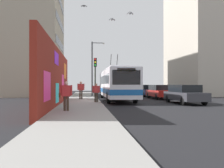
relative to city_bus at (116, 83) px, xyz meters
name	(u,v)px	position (x,y,z in m)	size (l,w,h in m)	color
ground_plane	(100,102)	(-2.60, 1.80, -1.73)	(80.00, 80.00, 0.00)	black
sidewalk_slab	(82,102)	(-2.60, 3.40, -1.66)	(48.00, 3.20, 0.15)	gray
graffiti_wall	(57,78)	(-6.10, 5.15, 0.35)	(14.99, 0.32, 4.16)	maroon
building_far_left	(32,30)	(11.38, 11.00, 7.93)	(11.66, 8.27, 19.33)	#9E937F
building_far_right	(202,27)	(10.68, -15.20, 9.01)	(12.76, 8.17, 21.48)	#B2A899
city_bus	(116,83)	(0.00, 0.00, 0.00)	(12.01, 2.59, 4.88)	silver
parked_car_dark_gray	(184,94)	(-4.70, -5.20, -0.89)	(4.91, 1.93, 1.58)	#38383D
parked_car_red	(159,91)	(1.76, -5.20, -0.89)	(4.94, 1.90, 1.58)	#B21E19
parked_car_navy	(147,90)	(6.97, -5.20, -0.90)	(4.11, 1.74, 1.58)	navy
parked_car_black	(136,89)	(13.34, -5.20, -0.90)	(4.71, 1.92, 1.58)	black
pedestrian_midblock	(81,89)	(0.00, 3.55, -0.52)	(0.24, 0.70, 1.78)	#3F3326
pedestrian_at_curb	(96,91)	(-4.15, 2.21, -0.68)	(0.22, 0.64, 1.56)	#3F3326
pedestrian_near_wall	(66,94)	(-10.14, 4.16, -0.63)	(0.22, 0.73, 1.63)	#3F3326
traffic_light	(95,71)	(-0.88, 2.15, 1.16)	(0.49, 0.28, 4.06)	#2D382D
street_lamp	(94,65)	(6.28, 2.07, 2.42)	(0.44, 1.72, 7.01)	#4C4C51
flying_pigeons	(112,5)	(-5.10, 1.01, 6.18)	(7.58, 4.07, 2.43)	gray
curbside_puddle	(107,102)	(-2.56, 1.20, -1.73)	(1.70, 1.70, 0.00)	black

